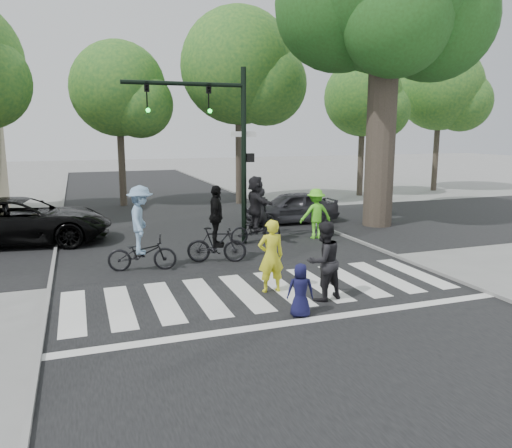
{
  "coord_description": "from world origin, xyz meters",
  "views": [
    {
      "loc": [
        -4.21,
        -10.15,
        3.94
      ],
      "look_at": [
        0.5,
        3.0,
        1.3
      ],
      "focal_mm": 35.0,
      "sensor_mm": 36.0,
      "label": 1
    }
  ],
  "objects_px": {
    "pedestrian_woman": "(271,256)",
    "car_suv": "(23,221)",
    "traffic_signal": "(220,131)",
    "pedestrian_adult": "(324,261)",
    "cyclist_right": "(256,214)",
    "cyclist_left": "(141,234)",
    "pedestrian_child": "(300,290)",
    "car_grey": "(291,207)",
    "cyclist_mid": "(216,231)"
  },
  "relations": [
    {
      "from": "pedestrian_woman",
      "to": "car_suv",
      "type": "relative_size",
      "value": 0.31
    },
    {
      "from": "traffic_signal",
      "to": "pedestrian_adult",
      "type": "distance_m",
      "value": 7.0
    },
    {
      "from": "traffic_signal",
      "to": "cyclist_right",
      "type": "xyz_separation_m",
      "value": [
        1.22,
        -0.19,
        -2.84
      ]
    },
    {
      "from": "cyclist_right",
      "to": "cyclist_left",
      "type": "bearing_deg",
      "value": -152.75
    },
    {
      "from": "traffic_signal",
      "to": "cyclist_right",
      "type": "bearing_deg",
      "value": -8.85
    },
    {
      "from": "pedestrian_woman",
      "to": "cyclist_right",
      "type": "distance_m",
      "value": 5.36
    },
    {
      "from": "pedestrian_child",
      "to": "car_grey",
      "type": "bearing_deg",
      "value": -94.33
    },
    {
      "from": "pedestrian_woman",
      "to": "traffic_signal",
      "type": "bearing_deg",
      "value": -90.89
    },
    {
      "from": "pedestrian_child",
      "to": "cyclist_mid",
      "type": "bearing_deg",
      "value": -66.04
    },
    {
      "from": "pedestrian_woman",
      "to": "car_grey",
      "type": "height_order",
      "value": "pedestrian_woman"
    },
    {
      "from": "pedestrian_adult",
      "to": "cyclist_left",
      "type": "bearing_deg",
      "value": -60.56
    },
    {
      "from": "pedestrian_child",
      "to": "cyclist_right",
      "type": "bearing_deg",
      "value": -83.73
    },
    {
      "from": "cyclist_left",
      "to": "pedestrian_adult",
      "type": "bearing_deg",
      "value": -47.0
    },
    {
      "from": "pedestrian_child",
      "to": "car_grey",
      "type": "height_order",
      "value": "car_grey"
    },
    {
      "from": "cyclist_mid",
      "to": "cyclist_left",
      "type": "bearing_deg",
      "value": -175.53
    },
    {
      "from": "pedestrian_adult",
      "to": "cyclist_right",
      "type": "bearing_deg",
      "value": -108.31
    },
    {
      "from": "traffic_signal",
      "to": "cyclist_left",
      "type": "bearing_deg",
      "value": -141.73
    },
    {
      "from": "cyclist_mid",
      "to": "car_suv",
      "type": "xyz_separation_m",
      "value": [
        -5.7,
        4.67,
        -0.14
      ]
    },
    {
      "from": "cyclist_mid",
      "to": "car_suv",
      "type": "distance_m",
      "value": 7.37
    },
    {
      "from": "pedestrian_adult",
      "to": "car_suv",
      "type": "relative_size",
      "value": 0.32
    },
    {
      "from": "traffic_signal",
      "to": "cyclist_left",
      "type": "distance_m",
      "value": 4.74
    },
    {
      "from": "car_grey",
      "to": "pedestrian_woman",
      "type": "bearing_deg",
      "value": -24.49
    },
    {
      "from": "pedestrian_woman",
      "to": "pedestrian_adult",
      "type": "xyz_separation_m",
      "value": [
        0.95,
        -0.95,
        0.03
      ]
    },
    {
      "from": "pedestrian_adult",
      "to": "car_suv",
      "type": "bearing_deg",
      "value": -64.44
    },
    {
      "from": "cyclist_right",
      "to": "car_grey",
      "type": "height_order",
      "value": "cyclist_right"
    },
    {
      "from": "pedestrian_child",
      "to": "car_suv",
      "type": "distance_m",
      "value": 11.43
    },
    {
      "from": "pedestrian_child",
      "to": "cyclist_right",
      "type": "distance_m",
      "value": 7.09
    },
    {
      "from": "traffic_signal",
      "to": "pedestrian_child",
      "type": "distance_m",
      "value": 7.85
    },
    {
      "from": "traffic_signal",
      "to": "cyclist_right",
      "type": "relative_size",
      "value": 2.51
    },
    {
      "from": "pedestrian_woman",
      "to": "cyclist_mid",
      "type": "xyz_separation_m",
      "value": [
        -0.51,
        3.18,
        0.05
      ]
    },
    {
      "from": "cyclist_right",
      "to": "car_suv",
      "type": "distance_m",
      "value": 8.12
    },
    {
      "from": "cyclist_right",
      "to": "car_grey",
      "type": "distance_m",
      "value": 4.21
    },
    {
      "from": "cyclist_mid",
      "to": "car_grey",
      "type": "relative_size",
      "value": 0.58
    },
    {
      "from": "traffic_signal",
      "to": "cyclist_mid",
      "type": "height_order",
      "value": "traffic_signal"
    },
    {
      "from": "pedestrian_woman",
      "to": "cyclist_mid",
      "type": "bearing_deg",
      "value": -79.22
    },
    {
      "from": "cyclist_left",
      "to": "car_grey",
      "type": "distance_m",
      "value": 8.75
    },
    {
      "from": "cyclist_mid",
      "to": "cyclist_right",
      "type": "bearing_deg",
      "value": 45.34
    },
    {
      "from": "pedestrian_woman",
      "to": "cyclist_left",
      "type": "xyz_separation_m",
      "value": [
        -2.74,
        3.0,
        0.15
      ]
    },
    {
      "from": "cyclist_left",
      "to": "cyclist_right",
      "type": "xyz_separation_m",
      "value": [
        4.19,
        2.16,
        0.01
      ]
    },
    {
      "from": "cyclist_left",
      "to": "pedestrian_child",
      "type": "bearing_deg",
      "value": -60.2
    },
    {
      "from": "pedestrian_woman",
      "to": "cyclist_mid",
      "type": "relative_size",
      "value": 0.78
    },
    {
      "from": "cyclist_mid",
      "to": "cyclist_right",
      "type": "xyz_separation_m",
      "value": [
        1.96,
        1.99,
        0.1
      ]
    },
    {
      "from": "pedestrian_child",
      "to": "car_grey",
      "type": "relative_size",
      "value": 0.29
    },
    {
      "from": "pedestrian_child",
      "to": "cyclist_left",
      "type": "bearing_deg",
      "value": -41.98
    },
    {
      "from": "pedestrian_child",
      "to": "cyclist_right",
      "type": "relative_size",
      "value": 0.49
    },
    {
      "from": "traffic_signal",
      "to": "car_suv",
      "type": "bearing_deg",
      "value": 158.87
    },
    {
      "from": "traffic_signal",
      "to": "car_suv",
      "type": "height_order",
      "value": "traffic_signal"
    },
    {
      "from": "pedestrian_woman",
      "to": "pedestrian_adult",
      "type": "relative_size",
      "value": 0.97
    },
    {
      "from": "pedestrian_woman",
      "to": "pedestrian_child",
      "type": "distance_m",
      "value": 1.79
    },
    {
      "from": "pedestrian_woman",
      "to": "cyclist_right",
      "type": "height_order",
      "value": "cyclist_right"
    }
  ]
}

